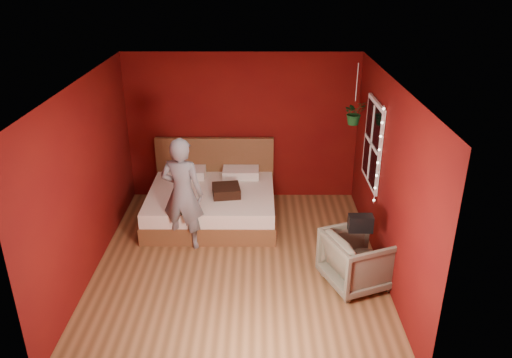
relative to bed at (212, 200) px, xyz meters
The scene contains 10 objects.
floor 1.53m from the bed, 71.00° to the right, with size 4.50×4.50×0.00m, color brown.
room_walls 2.04m from the bed, 71.00° to the right, with size 4.04×4.54×2.62m.
window 2.78m from the bed, 11.89° to the right, with size 0.05×0.97×1.27m.
fairy_lights 2.90m from the bed, 23.22° to the right, with size 0.04×0.04×1.45m.
bed is the anchor object (origin of this frame).
person 1.13m from the bed, 110.04° to the right, with size 0.63×0.41×1.72m, color slate.
armchair 2.81m from the bed, 42.15° to the right, with size 0.80×0.83×0.75m, color #6C6A55.
handbag 2.81m from the bed, 40.57° to the right, with size 0.31×0.16×0.22m, color black.
throw_pillow 0.46m from the bed, 43.76° to the right, with size 0.43×0.43×0.15m, color black.
hanging_plant 2.72m from the bed, ahead, with size 0.41×0.39×0.93m.
Camera 1 is at (0.28, -6.03, 4.00)m, focal length 35.00 mm.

